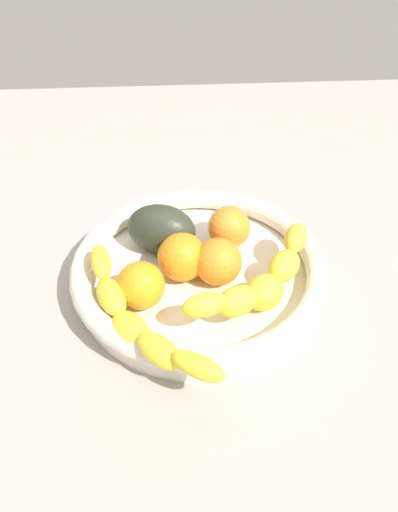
% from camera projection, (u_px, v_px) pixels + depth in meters
% --- Properties ---
extents(kitchen_counter, '(1.20, 1.20, 0.03)m').
position_uv_depth(kitchen_counter, '(199.00, 295.00, 0.69)').
color(kitchen_counter, '#9E9893').
rests_on(kitchen_counter, ground).
extents(fruit_bowl, '(0.31, 0.31, 0.05)m').
position_uv_depth(fruit_bowl, '(199.00, 272.00, 0.67)').
color(fruit_bowl, silver).
rests_on(fruit_bowl, kitchen_counter).
extents(banana_draped_left, '(0.17, 0.15, 0.06)m').
position_uv_depth(banana_draped_left, '(260.00, 282.00, 0.62)').
color(banana_draped_left, yellow).
rests_on(banana_draped_left, fruit_bowl).
extents(banana_draped_right, '(0.15, 0.21, 0.05)m').
position_uv_depth(banana_draped_right, '(136.00, 322.00, 0.57)').
color(banana_draped_right, yellow).
rests_on(banana_draped_right, fruit_bowl).
extents(orange_front, '(0.05, 0.05, 0.05)m').
position_uv_depth(orange_front, '(229.00, 227.00, 0.70)').
color(orange_front, orange).
rests_on(orange_front, fruit_bowl).
extents(orange_mid_left, '(0.06, 0.06, 0.06)m').
position_uv_depth(orange_mid_left, '(218.00, 262.00, 0.65)').
color(orange_mid_left, orange).
rests_on(orange_mid_left, fruit_bowl).
extents(orange_mid_right, '(0.06, 0.06, 0.06)m').
position_uv_depth(orange_mid_right, '(141.00, 285.00, 0.62)').
color(orange_mid_right, orange).
rests_on(orange_mid_right, fruit_bowl).
extents(orange_rear, '(0.06, 0.06, 0.06)m').
position_uv_depth(orange_rear, '(182.00, 259.00, 0.65)').
color(orange_rear, orange).
rests_on(orange_rear, fruit_bowl).
extents(avocado_dark, '(0.10, 0.08, 0.06)m').
position_uv_depth(avocado_dark, '(161.00, 229.00, 0.69)').
color(avocado_dark, '#2E3427').
rests_on(avocado_dark, fruit_bowl).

